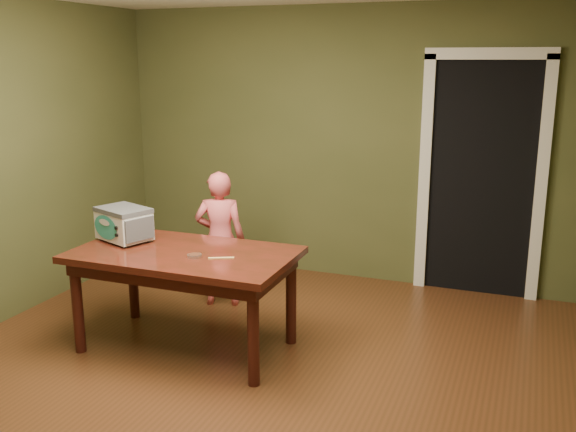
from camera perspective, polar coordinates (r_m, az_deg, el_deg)
The scene contains 8 objects.
floor at distance 4.35m, azimuth -5.18°, elevation -15.25°, with size 5.00×5.00×0.00m, color #552D18.
room_shell at distance 3.82m, azimuth -5.74°, elevation 7.71°, with size 4.52×5.02×2.61m.
doorway at distance 6.28m, azimuth 17.03°, elevation 3.57°, with size 1.10×0.66×2.25m.
dining_table at distance 4.74m, azimuth -9.19°, elevation -4.27°, with size 1.60×0.90×0.75m.
toy_oven at distance 5.04m, azimuth -14.40°, elevation -0.60°, with size 0.48×0.41×0.26m.
baking_pan at distance 4.56m, azimuth -8.31°, elevation -3.50°, with size 0.10×0.10×0.02m.
spatula at distance 4.51m, azimuth -5.96°, elevation -3.73°, with size 0.18×0.03×0.01m, color #E8B865.
child at distance 5.58m, azimuth -6.05°, elevation -2.03°, with size 0.43×0.28×1.19m, color #EE6268.
Camera 1 is at (1.72, -3.39, 2.11)m, focal length 40.00 mm.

